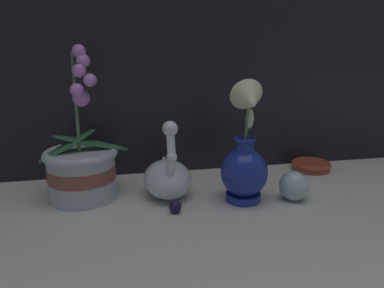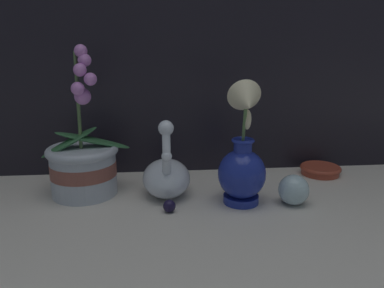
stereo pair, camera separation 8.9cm
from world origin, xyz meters
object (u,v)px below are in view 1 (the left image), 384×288
at_px(swan_figurine, 167,176).
at_px(blue_vase, 245,161).
at_px(glass_sphere, 294,186).
at_px(amber_dish, 311,165).
at_px(orchid_potted_plant, 82,167).

relative_size(swan_figurine, blue_vase, 0.70).
height_order(blue_vase, glass_sphere, blue_vase).
distance_m(swan_figurine, amber_dish, 0.44).
distance_m(orchid_potted_plant, glass_sphere, 0.49).
height_order(swan_figurine, blue_vase, blue_vase).
bearing_deg(swan_figurine, orchid_potted_plant, 173.19).
relative_size(blue_vase, glass_sphere, 4.07).
distance_m(swan_figurine, glass_sphere, 0.30).
bearing_deg(blue_vase, glass_sphere, -8.13).
relative_size(orchid_potted_plant, amber_dish, 3.17).
bearing_deg(orchid_potted_plant, amber_dish, 7.52).
bearing_deg(orchid_potted_plant, swan_figurine, -6.81).
height_order(blue_vase, amber_dish, blue_vase).
xyz_separation_m(swan_figurine, glass_sphere, (0.28, -0.08, -0.01)).
distance_m(swan_figurine, blue_vase, 0.19).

